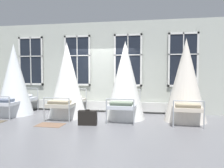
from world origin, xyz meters
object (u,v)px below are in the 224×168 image
at_px(cot_first, 14,80).
at_px(cot_third, 125,81).
at_px(cot_second, 67,81).
at_px(suitcase_dark, 88,118).
at_px(cot_fourth, 186,81).

relative_size(cot_first, cot_third, 1.00).
height_order(cot_second, suitcase_dark, cot_second).
relative_size(cot_second, cot_fourth, 0.99).
xyz_separation_m(cot_first, cot_third, (4.15, 0.07, 0.00)).
height_order(cot_first, suitcase_dark, cot_first).
bearing_deg(cot_second, cot_first, 88.72).
xyz_separation_m(cot_first, suitcase_dark, (3.17, -1.09, -1.06)).
distance_m(cot_first, cot_third, 4.15).
bearing_deg(suitcase_dark, cot_third, 44.47).
bearing_deg(cot_first, suitcase_dark, -110.54).
relative_size(cot_third, cot_fourth, 0.99).
distance_m(cot_first, cot_fourth, 6.12).
relative_size(cot_first, cot_fourth, 0.98).
bearing_deg(cot_second, cot_fourth, -90.80).
distance_m(cot_fourth, suitcase_dark, 3.34).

